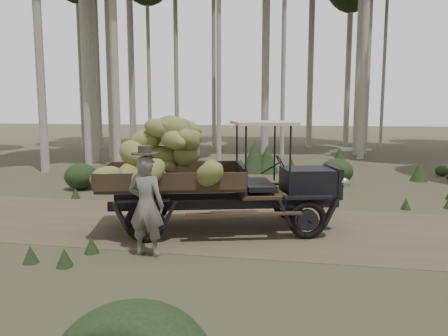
{
  "coord_description": "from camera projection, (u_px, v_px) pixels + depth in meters",
  "views": [
    {
      "loc": [
        0.86,
        -9.17,
        2.56
      ],
      "look_at": [
        -0.87,
        -0.26,
        1.33
      ],
      "focal_mm": 35.0,
      "sensor_mm": 36.0,
      "label": 1
    }
  ],
  "objects": [
    {
      "name": "ground",
      "position": [
        266.0,
        228.0,
        9.42
      ],
      "size": [
        120.0,
        120.0,
        0.0
      ],
      "primitive_type": "plane",
      "color": "#473D2B",
      "rests_on": "ground"
    },
    {
      "name": "dirt_track",
      "position": [
        266.0,
        228.0,
        9.42
      ],
      "size": [
        70.0,
        4.0,
        0.01
      ],
      "primitive_type": "cube",
      "color": "brown",
      "rests_on": "ground"
    },
    {
      "name": "banana_truck",
      "position": [
        192.0,
        164.0,
        9.01
      ],
      "size": [
        5.26,
        3.23,
        2.49
      ],
      "rotation": [
        0.0,
        0.0,
        0.28
      ],
      "color": "black",
      "rests_on": "ground"
    },
    {
      "name": "farmer",
      "position": [
        146.0,
        204.0,
        7.59
      ],
      "size": [
        0.68,
        0.51,
        1.94
      ],
      "rotation": [
        0.0,
        0.0,
        3.07
      ],
      "color": "#615F59",
      "rests_on": "ground"
    },
    {
      "name": "undergrowth",
      "position": [
        209.0,
        224.0,
        7.8
      ],
      "size": [
        18.75,
        23.42,
        1.37
      ],
      "color": "#233319",
      "rests_on": "ground"
    }
  ]
}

